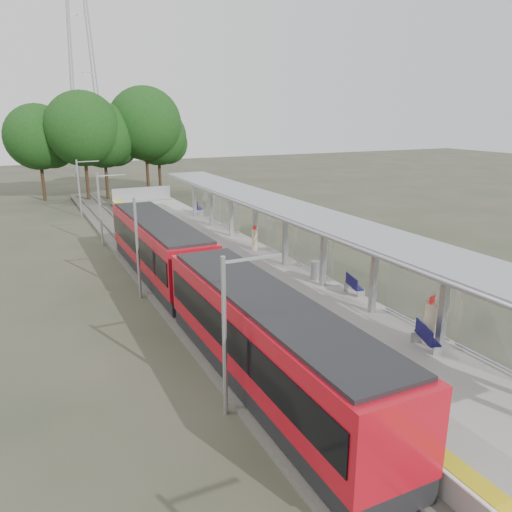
% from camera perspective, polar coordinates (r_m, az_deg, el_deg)
% --- Properties ---
extents(trackbed, '(3.00, 70.00, 0.24)m').
position_cam_1_polar(trackbed, '(28.95, -10.03, -3.24)').
color(trackbed, '#59544C').
rests_on(trackbed, ground).
extents(platform, '(6.00, 50.00, 1.00)m').
position_cam_1_polar(platform, '(30.26, -1.86, -1.39)').
color(platform, gray).
rests_on(platform, ground).
extents(tactile_strip, '(0.60, 50.00, 0.02)m').
position_cam_1_polar(tactile_strip, '(29.22, -6.44, -1.07)').
color(tactile_strip, gold).
rests_on(tactile_strip, platform).
extents(end_fence, '(6.00, 0.10, 1.20)m').
position_cam_1_polar(end_fence, '(53.27, -12.94, 7.03)').
color(end_fence, '#9EA0A5').
rests_on(end_fence, platform).
extents(train, '(2.74, 27.60, 3.62)m').
position_cam_1_polar(train, '(23.38, -6.53, -2.79)').
color(train, black).
rests_on(train, ground).
extents(canopy, '(3.27, 38.00, 3.66)m').
position_cam_1_polar(canopy, '(26.75, 4.57, 4.44)').
color(canopy, '#9EA0A5').
rests_on(canopy, platform).
extents(pylon, '(8.00, 4.00, 38.00)m').
position_cam_1_polar(pylon, '(80.68, -19.47, 21.90)').
color(pylon, '#9EA0A5').
rests_on(pylon, ground).
extents(tree_cluster, '(20.45, 10.41, 12.64)m').
position_cam_1_polar(tree_cluster, '(60.56, -16.49, 13.55)').
color(tree_cluster, '#382316').
rests_on(tree_cluster, ground).
extents(catenary_masts, '(2.08, 48.16, 5.40)m').
position_cam_1_polar(catenary_masts, '(26.83, -13.24, 1.26)').
color(catenary_masts, '#9EA0A5').
rests_on(catenary_masts, ground).
extents(bench_near, '(0.95, 1.52, 1.00)m').
position_cam_1_polar(bench_near, '(19.90, 18.83, -8.68)').
color(bench_near, '#120F4C').
rests_on(bench_near, platform).
extents(bench_mid, '(0.75, 1.44, 0.94)m').
position_cam_1_polar(bench_mid, '(24.84, 11.04, -3.20)').
color(bench_mid, '#120F4C').
rests_on(bench_mid, platform).
extents(bench_far, '(0.83, 1.71, 1.12)m').
position_cam_1_polar(bench_far, '(44.53, -6.70, 5.61)').
color(bench_far, '#120F4C').
rests_on(bench_far, platform).
extents(info_pillar_near, '(0.44, 0.44, 1.94)m').
position_cam_1_polar(info_pillar_near, '(20.31, 19.25, -7.23)').
color(info_pillar_near, beige).
rests_on(info_pillar_near, platform).
extents(info_pillar_far, '(0.36, 0.36, 1.60)m').
position_cam_1_polar(info_pillar_far, '(32.17, -0.16, 1.89)').
color(info_pillar_far, beige).
rests_on(info_pillar_far, platform).
extents(litter_bin, '(0.56, 0.56, 1.01)m').
position_cam_1_polar(litter_bin, '(26.69, 6.79, -1.64)').
color(litter_bin, '#9EA0A5').
rests_on(litter_bin, platform).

